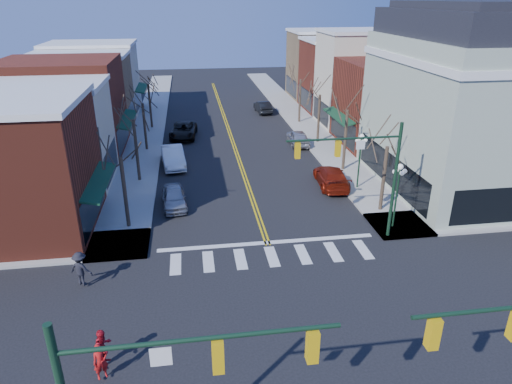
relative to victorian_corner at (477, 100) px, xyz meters
name	(u,v)px	position (x,y,z in m)	size (l,w,h in m)	color
ground	(297,329)	(-16.50, -14.50, -6.66)	(160.00, 160.00, 0.00)	black
sidewalk_left	(136,176)	(-25.25, 5.50, -6.58)	(3.50, 70.00, 0.15)	#9E9B93
sidewalk_right	(343,165)	(-7.75, 5.50, -6.58)	(3.50, 70.00, 0.15)	#9E9B93
bldg_left_brick_a	(1,171)	(-32.00, -2.75, -2.66)	(10.00, 8.50, 8.00)	maroon
bldg_left_stucco_a	(39,138)	(-32.00, 5.00, -2.91)	(10.00, 7.00, 7.50)	beige
bldg_left_brick_b	(63,108)	(-32.00, 13.00, -2.41)	(10.00, 9.00, 8.50)	maroon
bldg_left_tan	(82,94)	(-32.00, 21.25, -2.76)	(10.00, 7.50, 7.80)	#917650
bldg_left_stucco_b	(95,80)	(-32.00, 29.00, -2.56)	(10.00, 8.00, 8.20)	beige
bldg_right_brick_a	(394,104)	(-1.00, 11.25, -2.66)	(10.00, 8.50, 8.00)	maroon
bldg_right_stucco	(366,80)	(-1.00, 19.00, -1.66)	(10.00, 7.00, 10.00)	beige
bldg_right_brick_b	(344,76)	(-1.00, 26.50, -2.41)	(10.00, 8.00, 8.50)	maroon
bldg_right_tan	(326,65)	(-1.00, 34.50, -2.16)	(10.00, 8.00, 9.00)	#917650
victorian_corner	(477,100)	(0.00, 0.00, 0.00)	(12.25, 14.25, 13.30)	#A6B39B
traffic_mast_far_right	(366,166)	(-10.95, -7.10, -1.95)	(6.60, 0.28, 7.20)	#14331E
lamppost_corner	(398,185)	(-8.30, -6.00, -3.70)	(0.36, 0.36, 4.33)	#14331E
lamppost_midblock	(360,152)	(-8.30, 0.50, -3.70)	(0.36, 0.36, 4.33)	#14331E
tree_left_a	(125,193)	(-24.90, -3.50, -4.28)	(0.24, 0.24, 4.76)	#382B21
tree_left_b	(137,151)	(-24.90, 4.50, -4.14)	(0.24, 0.24, 5.04)	#382B21
tree_left_c	(145,127)	(-24.90, 12.50, -4.38)	(0.24, 0.24, 4.55)	#382B21
tree_left_d	(150,107)	(-24.90, 20.50, -4.21)	(0.24, 0.24, 4.90)	#382B21
tree_right_a	(383,180)	(-8.10, -3.50, -4.35)	(0.24, 0.24, 4.62)	#382B21
tree_right_b	(345,141)	(-8.10, 4.50, -4.07)	(0.24, 0.24, 5.18)	#382B21
tree_right_c	(319,119)	(-8.10, 12.50, -4.24)	(0.24, 0.24, 4.83)	#382B21
tree_right_d	(300,101)	(-8.10, 20.50, -4.17)	(0.24, 0.24, 4.97)	#382B21
car_left_near	(174,197)	(-22.07, -0.67, -5.97)	(1.62, 4.03, 1.37)	#A3A3A7
car_left_mid	(173,157)	(-22.29, 7.72, -5.82)	(1.77, 5.07, 1.67)	white
car_left_far	(183,131)	(-21.40, 16.33, -5.91)	(2.49, 5.39, 1.50)	black
car_right_near	(331,177)	(-10.10, 1.36, -5.90)	(2.11, 5.18, 1.50)	maroon
car_right_mid	(298,137)	(-10.23, 12.16, -5.91)	(1.75, 4.36, 1.49)	#B4B3B8
car_right_far	(263,107)	(-11.47, 26.08, -5.93)	(1.54, 4.43, 1.46)	black
pedestrian_red_a	(101,362)	(-24.52, -16.24, -5.74)	(0.56, 0.37, 1.53)	red
pedestrian_red_b	(104,347)	(-24.51, -15.53, -5.70)	(0.79, 0.61, 1.62)	#B4131F
pedestrian_dark_b	(81,269)	(-26.50, -9.74, -5.60)	(1.18, 0.68, 1.82)	black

